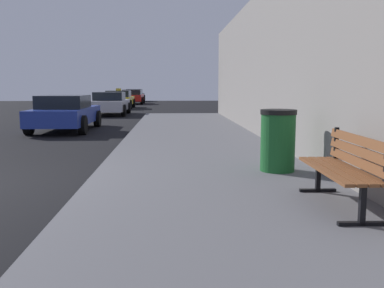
% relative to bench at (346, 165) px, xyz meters
% --- Properties ---
extents(sidewalk, '(4.00, 32.00, 0.15)m').
position_rel_bench_xyz_m(sidewalk, '(-1.39, 1.83, -0.59)').
color(sidewalk, '#5B5B60').
rests_on(sidewalk, ground_plane).
extents(building_wall, '(0.70, 32.00, 4.30)m').
position_rel_bench_xyz_m(building_wall, '(0.81, 1.83, 1.49)').
color(building_wall, gray).
rests_on(building_wall, ground_plane).
extents(bench, '(0.54, 1.68, 0.89)m').
position_rel_bench_xyz_m(bench, '(0.00, 0.00, 0.00)').
color(bench, brown).
rests_on(bench, sidewalk).
extents(trash_bin, '(0.61, 0.61, 1.05)m').
position_rel_bench_xyz_m(trash_bin, '(-0.27, 2.19, 0.02)').
color(trash_bin, '#195926').
rests_on(trash_bin, sidewalk).
extents(car_blue, '(1.98, 4.37, 1.27)m').
position_rel_bench_xyz_m(car_blue, '(-5.86, 10.54, -0.02)').
color(car_blue, '#233899').
rests_on(car_blue, ground_plane).
extents(car_silver, '(1.98, 4.07, 1.27)m').
position_rel_bench_xyz_m(car_silver, '(-5.43, 18.78, -0.02)').
color(car_silver, '#B7B7BF').
rests_on(car_silver, ground_plane).
extents(car_yellow, '(2.04, 4.34, 1.43)m').
position_rel_bench_xyz_m(car_yellow, '(-5.80, 25.99, -0.01)').
color(car_yellow, yellow).
rests_on(car_yellow, ground_plane).
extents(car_red, '(2.05, 4.23, 1.27)m').
position_rel_bench_xyz_m(car_red, '(-5.52, 33.64, -0.02)').
color(car_red, red).
rests_on(car_red, ground_plane).
extents(car_black, '(2.01, 4.35, 1.27)m').
position_rel_bench_xyz_m(car_black, '(-5.88, 40.54, -0.02)').
color(car_black, black).
rests_on(car_black, ground_plane).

